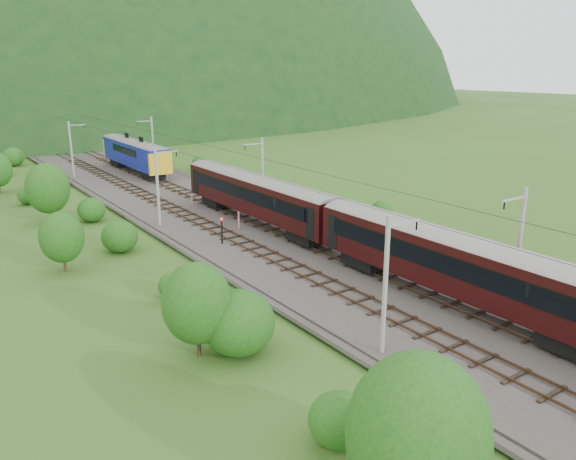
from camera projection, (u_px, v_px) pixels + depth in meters
ground at (453, 328)px, 35.33m from camera, size 600.00×600.00×0.00m
railbed at (349, 279)px, 43.15m from camera, size 14.00×220.00×0.30m
track_left at (324, 283)px, 41.77m from camera, size 2.40×220.00×0.27m
track_right at (372, 270)px, 44.41m from camera, size 2.40×220.00×0.27m
catenary_left at (158, 185)px, 55.86m from camera, size 2.54×192.28×8.00m
catenary_right at (262, 172)px, 62.59m from camera, size 2.54×192.28×8.00m
overhead_wires at (352, 190)px, 41.20m from camera, size 4.83×198.00×0.03m
train at (454, 254)px, 37.33m from camera, size 3.30×131.63×5.75m
hazard_post_near at (239, 220)px, 55.85m from camera, size 0.18×0.18×1.69m
hazard_post_far at (192, 199)px, 65.11m from camera, size 0.15×0.15×1.38m
signal at (222, 229)px, 50.73m from camera, size 0.27×0.27×2.45m
vegetation_left at (175, 287)px, 34.91m from camera, size 10.17×145.06×6.97m
vegetation_right at (575, 278)px, 39.97m from camera, size 6.32×101.59×3.10m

